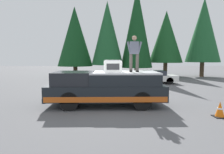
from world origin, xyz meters
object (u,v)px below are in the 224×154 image
(compressor_unit, at_px, (113,66))
(pickup_truck, at_px, (106,88))
(person_on_truck_bed, at_px, (134,53))
(parked_car_white, at_px, (153,77))
(traffic_cone, at_px, (220,110))

(compressor_unit, bearing_deg, pickup_truck, 83.82)
(compressor_unit, relative_size, person_on_truck_bed, 0.50)
(person_on_truck_bed, distance_m, parked_car_white, 9.05)
(compressor_unit, bearing_deg, traffic_cone, -114.66)
(parked_car_white, bearing_deg, traffic_cone, -178.15)
(pickup_truck, height_order, person_on_truck_bed, person_on_truck_bed)
(pickup_truck, distance_m, traffic_cone, 4.92)
(compressor_unit, bearing_deg, parked_car_white, -24.75)
(compressor_unit, relative_size, traffic_cone, 1.35)
(compressor_unit, xyz_separation_m, person_on_truck_bed, (-0.07, -1.00, 0.62))
(person_on_truck_bed, height_order, parked_car_white, person_on_truck_bed)
(parked_car_white, bearing_deg, pickup_truck, 153.35)
(person_on_truck_bed, relative_size, parked_car_white, 0.41)
(compressor_unit, relative_size, parked_car_white, 0.20)
(pickup_truck, relative_size, parked_car_white, 1.35)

